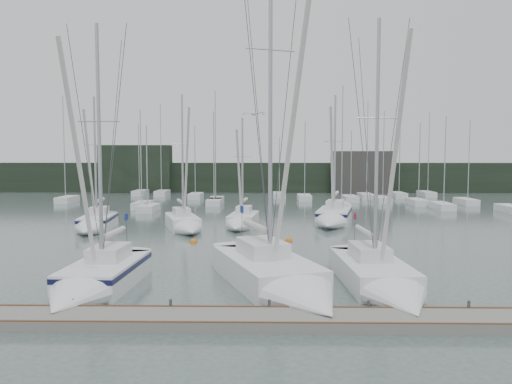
# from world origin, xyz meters

# --- Properties ---
(ground) EXTENTS (160.00, 160.00, 0.00)m
(ground) POSITION_xyz_m (0.00, 0.00, 0.00)
(ground) COLOR #455450
(ground) RESTS_ON ground
(dock) EXTENTS (24.00, 2.00, 0.40)m
(dock) POSITION_xyz_m (0.00, -5.00, 0.20)
(dock) COLOR slate
(dock) RESTS_ON ground
(far_treeline) EXTENTS (90.00, 4.00, 5.00)m
(far_treeline) POSITION_xyz_m (0.00, 62.00, 2.50)
(far_treeline) COLOR black
(far_treeline) RESTS_ON ground
(far_building_left) EXTENTS (12.00, 3.00, 8.00)m
(far_building_left) POSITION_xyz_m (-20.00, 60.00, 4.00)
(far_building_left) COLOR black
(far_building_left) RESTS_ON ground
(far_building_right) EXTENTS (10.00, 3.00, 7.00)m
(far_building_right) POSITION_xyz_m (18.00, 60.00, 3.50)
(far_building_right) COLOR #393634
(far_building_right) RESTS_ON ground
(mast_forest) EXTENTS (56.17, 26.84, 14.88)m
(mast_forest) POSITION_xyz_m (6.03, 43.55, 0.48)
(mast_forest) COLOR white
(mast_forest) RESTS_ON ground
(sailboat_near_left) EXTENTS (3.32, 9.50, 13.74)m
(sailboat_near_left) POSITION_xyz_m (-6.22, -1.07, 0.60)
(sailboat_near_left) COLOR white
(sailboat_near_left) RESTS_ON ground
(sailboat_near_center) EXTENTS (7.13, 11.55, 19.66)m
(sailboat_near_center) POSITION_xyz_m (2.73, -1.08, 0.64)
(sailboat_near_center) COLOR white
(sailboat_near_center) RESTS_ON ground
(sailboat_near_right) EXTENTS (3.54, 10.60, 14.10)m
(sailboat_near_right) POSITION_xyz_m (7.38, -0.88, 0.55)
(sailboat_near_right) COLOR white
(sailboat_near_right) RESTS_ON ground
(sailboat_mid_a) EXTENTS (3.26, 7.75, 12.22)m
(sailboat_mid_a) POSITION_xyz_m (-12.64, 17.89, 0.61)
(sailboat_mid_a) COLOR white
(sailboat_mid_a) RESTS_ON ground
(sailboat_mid_b) EXTENTS (4.72, 8.22, 12.38)m
(sailboat_mid_b) POSITION_xyz_m (-4.92, 17.99, 0.55)
(sailboat_mid_b) COLOR white
(sailboat_mid_b) RESTS_ON ground
(sailboat_mid_c) EXTENTS (3.02, 7.10, 10.45)m
(sailboat_mid_c) POSITION_xyz_m (-0.28, 19.76, 0.54)
(sailboat_mid_c) COLOR white
(sailboat_mid_c) RESTS_ON ground
(sailboat_mid_d) EXTENTS (4.97, 9.87, 12.96)m
(sailboat_mid_d) POSITION_xyz_m (8.10, 22.04, 0.65)
(sailboat_mid_d) COLOR white
(sailboat_mid_d) RESTS_ON ground
(buoy_a) EXTENTS (0.57, 0.57, 0.57)m
(buoy_a) POSITION_xyz_m (-3.48, 12.74, 0.00)
(buoy_a) COLOR orange
(buoy_a) RESTS_ON ground
(buoy_b) EXTENTS (0.58, 0.58, 0.58)m
(buoy_b) POSITION_xyz_m (3.63, 13.34, 0.00)
(buoy_b) COLOR orange
(buoy_b) RESTS_ON ground
(buoy_c) EXTENTS (0.62, 0.62, 0.62)m
(buoy_c) POSITION_xyz_m (-9.66, 10.77, 0.00)
(buoy_c) COLOR orange
(buoy_c) RESTS_ON ground
(seagull) EXTENTS (0.91, 0.44, 0.18)m
(seagull) POSITION_xyz_m (1.31, -1.88, 8.32)
(seagull) COLOR white
(seagull) RESTS_ON ground
(buoy_d) EXTENTS (0.70, 0.70, 0.70)m
(buoy_d) POSITION_xyz_m (0.32, 14.07, 0.00)
(buoy_d) COLOR orange
(buoy_d) RESTS_ON ground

